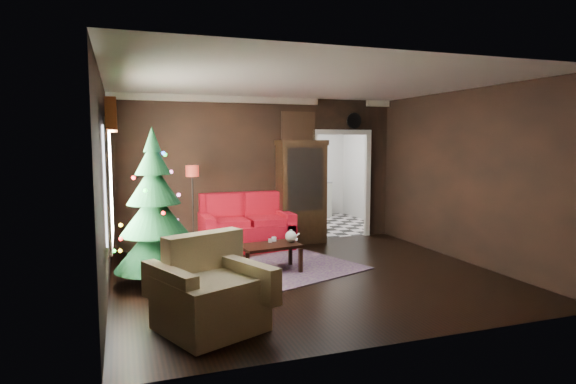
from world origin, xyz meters
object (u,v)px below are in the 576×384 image
object	(u,v)px
wall_clock	(354,121)
coffee_table	(270,258)
loveseat	(247,222)
christmas_tree	(154,209)
curio_cabinet	(301,194)
armchair	(210,287)
kitchen_table	(306,212)
floor_lamp	(193,207)
teapot	(291,236)

from	to	relation	value
wall_clock	coffee_table	bearing A→B (deg)	-139.96
loveseat	christmas_tree	world-z (taller)	christmas_tree
curio_cabinet	armchair	distance (m)	4.56
coffee_table	kitchen_table	bearing A→B (deg)	60.43
christmas_tree	kitchen_table	distance (m)	4.96
curio_cabinet	kitchen_table	world-z (taller)	curio_cabinet
loveseat	coffee_table	world-z (taller)	loveseat
christmas_tree	coffee_table	distance (m)	1.88
coffee_table	loveseat	bearing A→B (deg)	87.98
floor_lamp	christmas_tree	world-z (taller)	christmas_tree
loveseat	floor_lamp	distance (m)	1.04
loveseat	armchair	size ratio (longest dim) A/B	1.70
teapot	kitchen_table	bearing A→B (deg)	65.02
christmas_tree	kitchen_table	world-z (taller)	christmas_tree
teapot	wall_clock	world-z (taller)	wall_clock
armchair	coffee_table	world-z (taller)	armchair
armchair	teapot	size ratio (longest dim) A/B	5.00
loveseat	teapot	bearing A→B (deg)	-79.14
floor_lamp	curio_cabinet	bearing A→B (deg)	8.04
loveseat	curio_cabinet	size ratio (longest dim) A/B	0.89
loveseat	teapot	xyz separation A→B (m)	(0.30, -1.57, 0.01)
armchair	curio_cabinet	bearing A→B (deg)	33.87
curio_cabinet	floor_lamp	world-z (taller)	curio_cabinet
loveseat	armchair	distance (m)	3.82
teapot	wall_clock	size ratio (longest dim) A/B	0.63
christmas_tree	coffee_table	world-z (taller)	christmas_tree
loveseat	wall_clock	bearing A→B (deg)	9.66
curio_cabinet	floor_lamp	distance (m)	2.15
kitchen_table	curio_cabinet	bearing A→B (deg)	-114.44
loveseat	wall_clock	distance (m)	3.04
teapot	curio_cabinet	bearing A→B (deg)	64.59
floor_lamp	wall_clock	world-z (taller)	wall_clock
floor_lamp	christmas_tree	xyz separation A→B (m)	(-0.76, -1.68, 0.22)
wall_clock	kitchen_table	bearing A→B (deg)	113.75
loveseat	curio_cabinet	xyz separation A→B (m)	(1.15, 0.22, 0.45)
curio_cabinet	armchair	size ratio (longest dim) A/B	1.90
loveseat	wall_clock	xyz separation A→B (m)	(2.35, 0.40, 1.88)
loveseat	kitchen_table	xyz separation A→B (m)	(1.80, 1.65, -0.12)
teapot	christmas_tree	bearing A→B (deg)	-174.58
loveseat	wall_clock	size ratio (longest dim) A/B	5.31
armchair	wall_clock	xyz separation A→B (m)	(3.66, 3.99, 1.92)
kitchen_table	christmas_tree	bearing A→B (deg)	-136.04
coffee_table	teapot	world-z (taller)	teapot
wall_clock	christmas_tree	bearing A→B (deg)	-152.13
curio_cabinet	teapot	size ratio (longest dim) A/B	9.48
curio_cabinet	kitchen_table	distance (m)	1.67
floor_lamp	armchair	bearing A→B (deg)	-95.46
armchair	teapot	distance (m)	2.59
wall_clock	loveseat	bearing A→B (deg)	-170.34
christmas_tree	wall_clock	distance (m)	4.81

